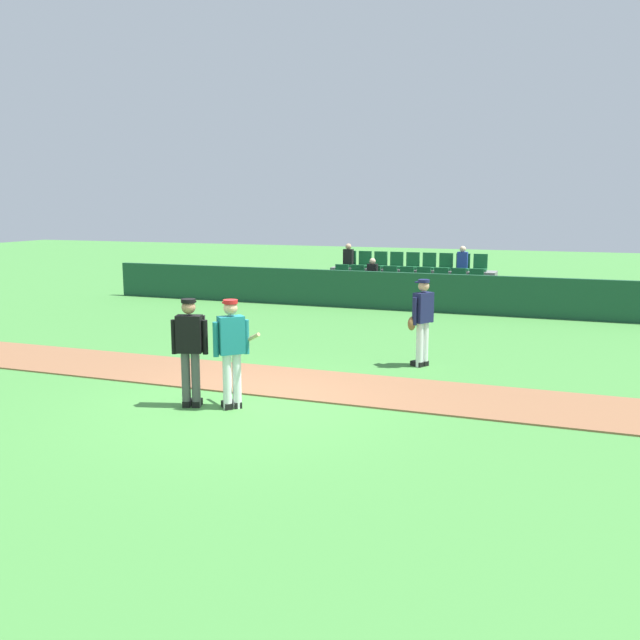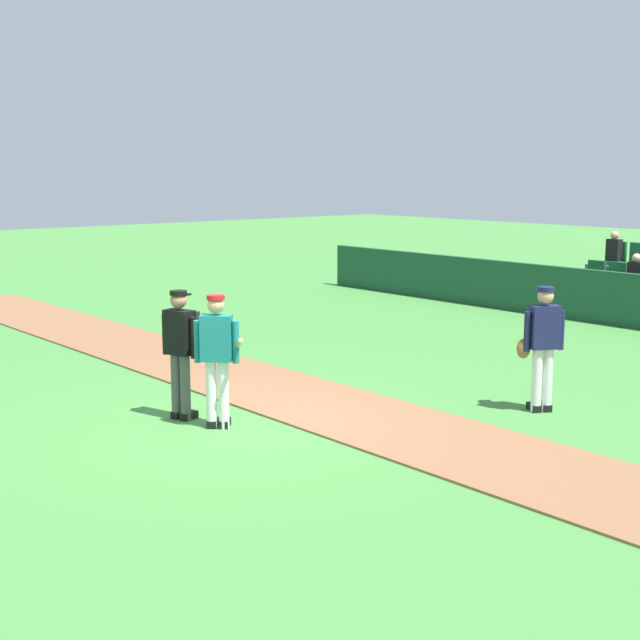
# 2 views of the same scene
# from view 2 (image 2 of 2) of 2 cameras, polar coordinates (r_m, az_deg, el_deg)

# --- Properties ---
(ground_plane) EXTENTS (80.00, 80.00, 0.00)m
(ground_plane) POSITION_cam_2_polar(r_m,az_deg,el_deg) (11.94, -5.67, -6.70)
(ground_plane) COLOR #42843A
(infield_dirt_path) EXTENTS (28.00, 2.00, 0.03)m
(infield_dirt_path) POSITION_cam_2_polar(r_m,az_deg,el_deg) (12.85, 0.12, -5.41)
(infield_dirt_path) COLOR brown
(infield_dirt_path) RESTS_ON ground
(batter_teal_jersey) EXTENTS (0.73, 0.68, 1.76)m
(batter_teal_jersey) POSITION_cam_2_polar(r_m,az_deg,el_deg) (11.61, -6.57, -2.27)
(batter_teal_jersey) COLOR white
(batter_teal_jersey) RESTS_ON ground
(umpire_home_plate) EXTENTS (0.57, 0.39, 1.76)m
(umpire_home_plate) POSITION_cam_2_polar(r_m,az_deg,el_deg) (12.09, -8.88, -1.70)
(umpire_home_plate) COLOR #4C4C4C
(umpire_home_plate) RESTS_ON ground
(runner_navy_jersey) EXTENTS (0.47, 0.59, 1.76)m
(runner_navy_jersey) POSITION_cam_2_polar(r_m,az_deg,el_deg) (12.70, 14.02, -1.50)
(runner_navy_jersey) COLOR white
(runner_navy_jersey) RESTS_ON ground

